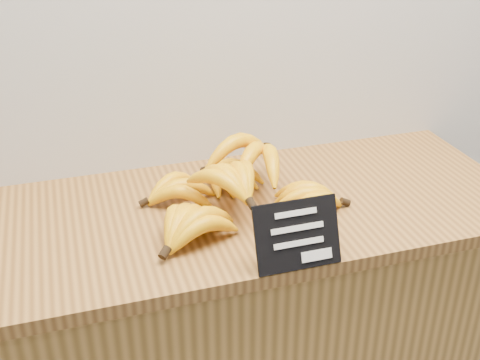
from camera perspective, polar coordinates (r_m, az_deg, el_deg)
name	(u,v)px	position (r m, az deg, el deg)	size (l,w,h in m)	color
counter_top	(233,211)	(1.36, -0.63, -2.99)	(1.33, 0.54, 0.03)	olive
chalkboard_sign	(297,235)	(1.14, 5.46, -5.21)	(0.17, 0.01, 0.13)	black
banana_pile	(232,186)	(1.32, -0.78, -0.60)	(0.47, 0.37, 0.12)	#EDAE09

